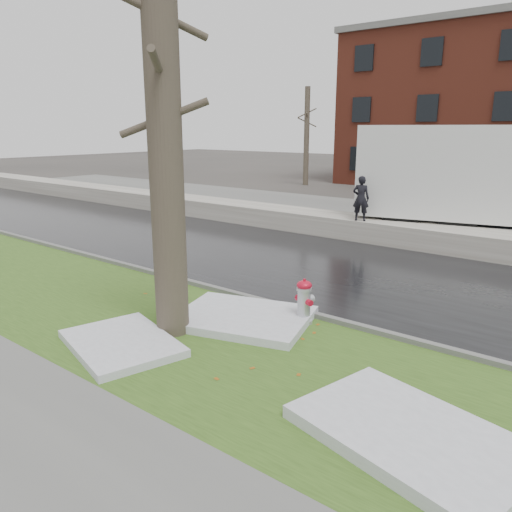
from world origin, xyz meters
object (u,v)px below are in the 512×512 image
Objects in this scene: box_truck at (493,182)px; tree at (164,123)px; fire_hydrant at (304,299)px; worker at (361,198)px.

tree is at bearing -115.73° from box_truck.
fire_hydrant is at bearing -108.47° from box_truck.
tree is at bearing -113.94° from fire_hydrant.
tree reaches higher than fire_hydrant.
worker is at bearing 95.16° from tree.
tree is 0.65× the size of box_truck.
fire_hydrant is 0.60× the size of worker.
tree is (-1.74, -1.92, 3.39)m from fire_hydrant.
worker is (-2.59, 7.49, 0.98)m from fire_hydrant.
box_truck is at bearing -160.20° from worker.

